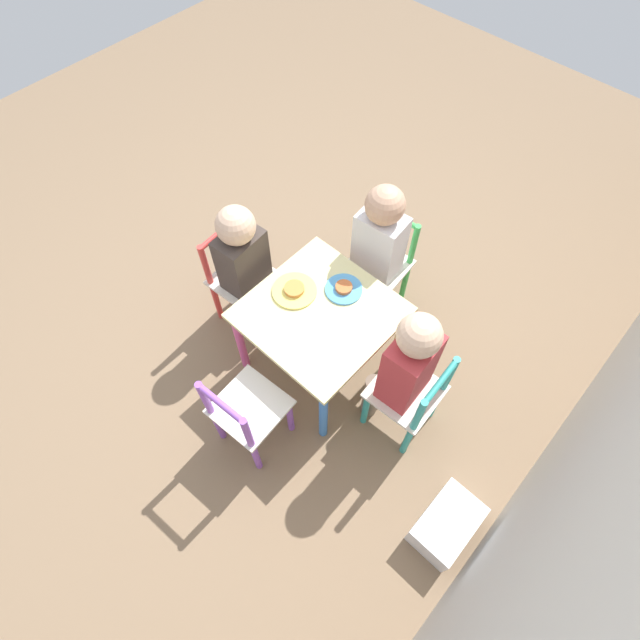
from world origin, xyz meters
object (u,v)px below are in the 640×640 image
(chair_teal, at_px, (410,397))
(child_left, at_px, (377,245))
(chair_green, at_px, (380,266))
(child_back, at_px, (404,365))
(plate_left, at_px, (344,289))
(chair_purple, at_px, (247,413))
(plate_front, at_px, (294,290))
(storage_bin, at_px, (446,524))
(chair_red, at_px, (241,280))
(kids_table, at_px, (320,320))
(child_front, at_px, (246,261))

(chair_teal, distance_m, child_left, 0.66)
(chair_green, distance_m, child_back, 0.66)
(plate_left, bearing_deg, chair_purple, 3.36)
(chair_green, relative_size, chair_purple, 1.00)
(plate_front, bearing_deg, chair_purple, 21.17)
(child_back, distance_m, plate_left, 0.42)
(storage_bin, bearing_deg, chair_green, -126.71)
(child_back, bearing_deg, chair_teal, 90.00)
(chair_red, distance_m, plate_left, 0.53)
(kids_table, height_order, storage_bin, kids_table)
(chair_red, distance_m, storage_bin, 1.35)
(chair_teal, height_order, chair_purple, same)
(chair_purple, height_order, child_front, child_front)
(chair_red, height_order, chair_purple, same)
(plate_left, bearing_deg, child_left, -171.81)
(chair_red, distance_m, child_front, 0.19)
(plate_left, bearing_deg, kids_table, -0.00)
(plate_front, bearing_deg, plate_left, 135.00)
(chair_red, height_order, chair_teal, same)
(chair_green, xyz_separation_m, child_left, (0.06, 0.01, 0.20))
(child_back, bearing_deg, child_front, -89.38)
(chair_teal, height_order, plate_front, chair_teal)
(plate_front, bearing_deg, storage_bin, 78.10)
(child_front, bearing_deg, kids_table, -90.00)
(chair_green, relative_size, plate_front, 2.89)
(chair_red, relative_size, storage_bin, 1.95)
(kids_table, xyz_separation_m, chair_purple, (0.46, 0.04, -0.11))
(child_left, xyz_separation_m, plate_front, (0.40, -0.11, -0.02))
(plate_left, bearing_deg, chair_red, -68.59)
(child_front, height_order, child_back, child_back)
(chair_teal, bearing_deg, storage_bin, 55.50)
(chair_teal, relative_size, storage_bin, 1.95)
(plate_front, xyz_separation_m, plate_left, (-0.14, 0.14, 0.00))
(chair_red, distance_m, chair_green, 0.65)
(child_front, bearing_deg, chair_purple, -139.22)
(kids_table, height_order, child_left, child_left)
(kids_table, relative_size, chair_teal, 1.05)
(chair_purple, bearing_deg, chair_teal, -135.49)
(plate_front, relative_size, storage_bin, 0.67)
(chair_red, xyz_separation_m, plate_left, (-0.18, 0.46, 0.18))
(chair_green, distance_m, child_left, 0.21)
(chair_teal, relative_size, child_front, 0.72)
(child_left, bearing_deg, child_back, -45.93)
(child_back, xyz_separation_m, storage_bin, (0.24, 0.46, -0.40))
(chair_teal, xyz_separation_m, child_front, (0.06, -0.87, 0.18))
(kids_table, xyz_separation_m, child_left, (-0.40, -0.04, 0.09))
(chair_green, distance_m, chair_teal, 0.67)
(chair_green, height_order, child_front, child_front)
(chair_purple, height_order, plate_front, chair_purple)
(kids_table, bearing_deg, storage_bin, 76.18)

